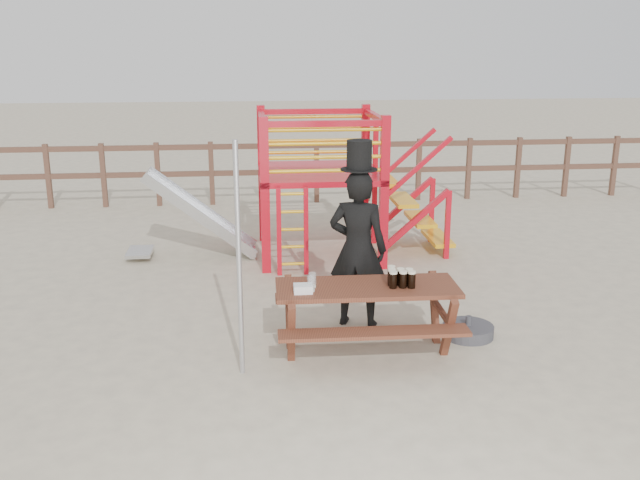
% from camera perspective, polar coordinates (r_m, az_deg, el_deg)
% --- Properties ---
extents(ground, '(60.00, 60.00, 0.00)m').
position_cam_1_polar(ground, '(7.19, 1.26, -9.44)').
color(ground, beige).
rests_on(ground, ground).
extents(back_fence, '(15.09, 0.09, 1.20)m').
position_cam_1_polar(back_fence, '(13.67, -2.37, 6.02)').
color(back_fence, brown).
rests_on(back_fence, ground).
extents(playground_fort, '(4.71, 1.84, 2.10)m').
position_cam_1_polar(playground_fort, '(10.27, -0.49, 4.64)').
color(playground_fort, red).
rests_on(playground_fort, ground).
extents(picnic_table, '(1.83, 1.28, 0.70)m').
position_cam_1_polar(picnic_table, '(7.20, 3.75, -5.61)').
color(picnic_table, brown).
rests_on(picnic_table, ground).
extents(man_with_hat, '(0.74, 0.61, 2.05)m').
position_cam_1_polar(man_with_hat, '(7.70, 3.05, -0.39)').
color(man_with_hat, black).
rests_on(man_with_hat, ground).
extents(metal_pole, '(0.05, 0.05, 2.22)m').
position_cam_1_polar(metal_pole, '(6.53, -6.50, -1.72)').
color(metal_pole, '#B2B2B7').
rests_on(metal_pole, ground).
extents(parasol_base, '(0.54, 0.54, 0.23)m').
position_cam_1_polar(parasol_base, '(7.82, 11.76, -7.11)').
color(parasol_base, '#3B3B40').
rests_on(parasol_base, ground).
extents(paper_bag, '(0.18, 0.14, 0.08)m').
position_cam_1_polar(paper_bag, '(6.89, -1.37, -3.91)').
color(paper_bag, white).
rests_on(paper_bag, picnic_table).
extents(stout_pints, '(0.26, 0.26, 0.17)m').
position_cam_1_polar(stout_pints, '(7.10, 6.42, -3.01)').
color(stout_pints, black).
rests_on(stout_pints, picnic_table).
extents(empty_glasses, '(0.10, 0.19, 0.15)m').
position_cam_1_polar(empty_glasses, '(6.97, -0.67, -3.44)').
color(empty_glasses, silver).
rests_on(empty_glasses, picnic_table).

